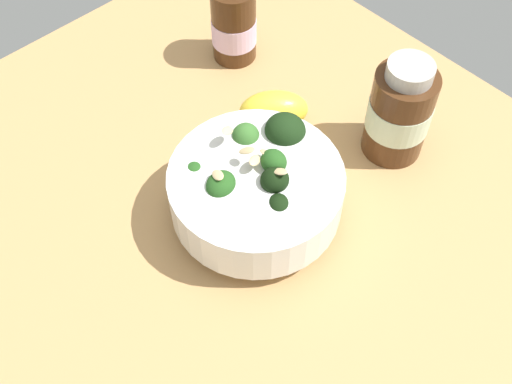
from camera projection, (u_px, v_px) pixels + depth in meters
The scene contains 5 objects.
ground_plane at pixel (222, 213), 69.74cm from camera, with size 71.94×71.94×4.73cm, color tan.
bowl_of_broccoli at pixel (257, 188), 63.41cm from camera, with size 17.52×17.94×9.26cm.
lemon_wedge at pixel (274, 110), 72.39cm from camera, with size 7.92×4.52×4.71cm, color yellow.
bottle_tall at pixel (234, 24), 77.36cm from camera, with size 5.60×5.60×11.44cm.
bottle_short at pixel (399, 112), 67.69cm from camera, with size 6.91×6.91×12.39cm.
Camera 1 is at (31.10, -23.92, 55.47)cm, focal length 44.37 mm.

